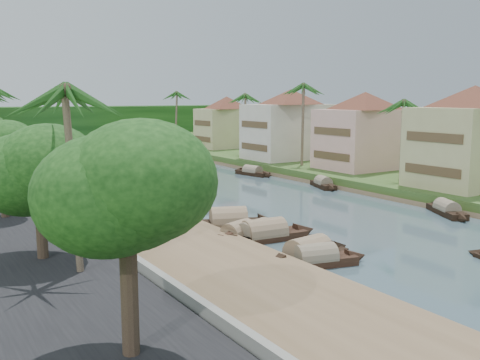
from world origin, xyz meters
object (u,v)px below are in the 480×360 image
bridge (79,140)px  sampan_1 (308,255)px  building_near (472,135)px  sampan_0 (315,259)px  person_near (148,228)px

bridge → sampan_1: size_ratio=3.52×
building_near → sampan_0: 30.41m
sampan_0 → building_near: bearing=31.8°
building_near → person_near: building_near is taller
sampan_1 → sampan_0: bearing=-110.5°
sampan_0 → sampan_1: bearing=91.7°
bridge → building_near: size_ratio=1.89×
bridge → person_near: (-16.72, -74.68, -0.13)m
building_near → sampan_0: building_near is taller
bridge → person_near: size_ratio=17.66×
person_near → sampan_0: bearing=-67.8°
building_near → sampan_1: building_near is taller
bridge → building_near: (18.99, -74.00, 4.66)m
sampan_1 → person_near: size_ratio=5.02×
sampan_1 → person_near: 10.69m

